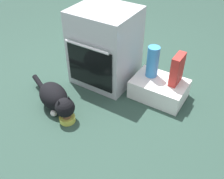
% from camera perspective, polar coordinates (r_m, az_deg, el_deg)
% --- Properties ---
extents(ground, '(8.00, 8.00, 0.00)m').
position_cam_1_polar(ground, '(2.49, -6.35, -1.32)').
color(ground, '#284238').
extents(oven, '(0.57, 0.56, 0.74)m').
position_cam_1_polar(oven, '(2.51, -1.56, 9.48)').
color(oven, '#B7BABF').
rests_on(oven, ground).
extents(pantry_cabinet, '(0.49, 0.35, 0.18)m').
position_cam_1_polar(pantry_cabinet, '(2.45, 10.38, 0.16)').
color(pantry_cabinet, white).
rests_on(pantry_cabinet, ground).
extents(food_bowl, '(0.14, 0.14, 0.08)m').
position_cam_1_polar(food_bowl, '(2.24, -9.89, -6.33)').
color(food_bowl, '#D1D14C').
rests_on(food_bowl, ground).
extents(cat, '(0.69, 0.34, 0.24)m').
position_cam_1_polar(cat, '(2.30, -12.41, -1.91)').
color(cat, black).
rests_on(cat, ground).
extents(water_bottle, '(0.11, 0.11, 0.30)m').
position_cam_1_polar(water_bottle, '(2.38, 9.02, 6.10)').
color(water_bottle, '#388CD1').
rests_on(water_bottle, pantry_cabinet).
extents(cereal_box, '(0.07, 0.18, 0.28)m').
position_cam_1_polar(cereal_box, '(2.34, 14.24, 4.34)').
color(cereal_box, '#B72D28').
rests_on(cereal_box, pantry_cabinet).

